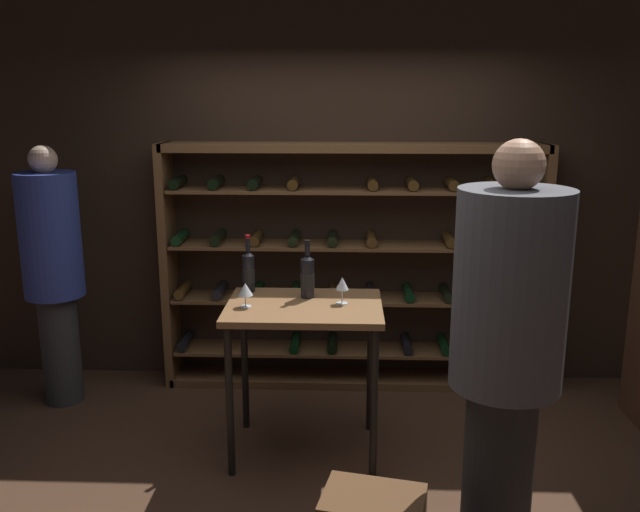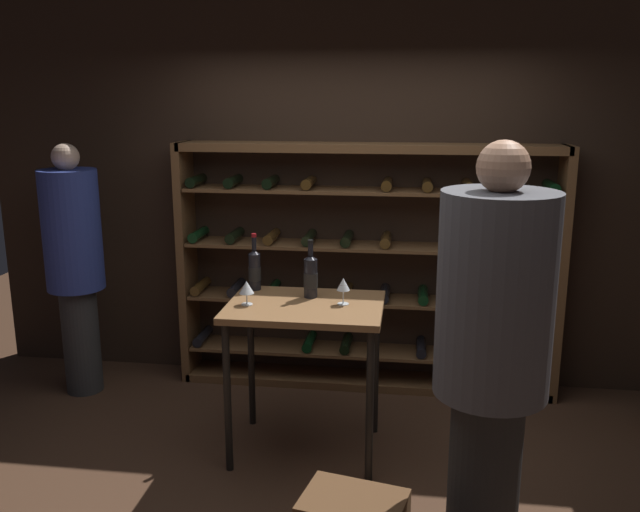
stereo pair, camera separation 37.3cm
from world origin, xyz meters
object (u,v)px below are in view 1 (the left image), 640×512
tasting_table (304,324)px  wine_bottle_red_label (307,276)px  person_host_in_suit (507,336)px  wine_bottle_green_slim (249,271)px  wine_rack (352,268)px  wine_glass_stemmed_right (245,290)px  wine_glass_stemmed_center (342,285)px  person_bystander_dark_jacket (53,264)px

tasting_table → wine_bottle_red_label: 0.30m
tasting_table → person_host_in_suit: size_ratio=0.48×
wine_bottle_green_slim → tasting_table: bearing=-34.9°
wine_bottle_red_label → wine_rack: bearing=72.6°
wine_bottle_red_label → wine_glass_stemmed_right: (-0.35, -0.21, -0.03)m
wine_glass_stemmed_right → wine_glass_stemmed_center: (0.57, 0.09, 0.01)m
person_host_in_suit → wine_bottle_green_slim: bearing=108.4°
person_host_in_suit → wine_bottle_green_slim: 1.76m
wine_bottle_green_slim → wine_glass_stemmed_center: (0.59, -0.23, -0.01)m
wine_bottle_green_slim → wine_bottle_red_label: bearing=-16.9°
wine_bottle_green_slim → wine_glass_stemmed_right: (0.03, -0.32, -0.03)m
person_host_in_suit → wine_bottle_red_label: (-0.98, 1.01, 0.00)m
wine_bottle_green_slim → wine_rack: bearing=49.7°
wine_rack → wine_glass_stemmed_center: wine_rack is taller
wine_glass_stemmed_right → person_bystander_dark_jacket: bearing=154.1°
wine_glass_stemmed_center → wine_glass_stemmed_right: bearing=-171.3°
person_bystander_dark_jacket → person_host_in_suit: person_host_in_suit is taller
tasting_table → wine_bottle_green_slim: bearing=145.1°
person_bystander_dark_jacket → wine_bottle_red_label: (1.81, -0.50, 0.07)m
wine_bottle_green_slim → wine_bottle_red_label: wine_bottle_green_slim is taller
wine_bottle_red_label → tasting_table: bearing=-94.8°
wine_rack → wine_glass_stemmed_center: 1.03m
tasting_table → wine_rack: bearing=74.2°
wine_bottle_green_slim → wine_glass_stemmed_center: size_ratio=2.25×
wine_rack → wine_glass_stemmed_right: wine_rack is taller
tasting_table → wine_bottle_red_label: wine_bottle_red_label is taller
wine_rack → wine_glass_stemmed_center: bearing=-93.8°
person_host_in_suit → wine_glass_stemmed_right: bearing=116.9°
person_bystander_dark_jacket → wine_bottle_red_label: person_bystander_dark_jacket is taller
wine_rack → person_bystander_dark_jacket: size_ratio=1.52×
person_host_in_suit → wine_glass_stemmed_right: (-1.33, 0.80, -0.03)m
wine_rack → person_bystander_dark_jacket: bearing=-169.3°
wine_bottle_green_slim → person_host_in_suit: bearing=-39.6°
tasting_table → person_bystander_dark_jacket: (-1.79, 0.64, 0.19)m
tasting_table → person_bystander_dark_jacket: bearing=160.3°
wine_bottle_red_label → wine_glass_stemmed_center: (0.21, -0.12, -0.02)m
wine_bottle_red_label → person_host_in_suit: bearing=-45.9°
wine_bottle_green_slim → wine_glass_stemmed_right: wine_bottle_green_slim is taller
wine_rack → wine_bottle_green_slim: wine_rack is taller
wine_rack → tasting_table: size_ratio=2.93×
person_host_in_suit → wine_glass_stemmed_right: 1.55m
tasting_table → person_bystander_dark_jacket: 1.91m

